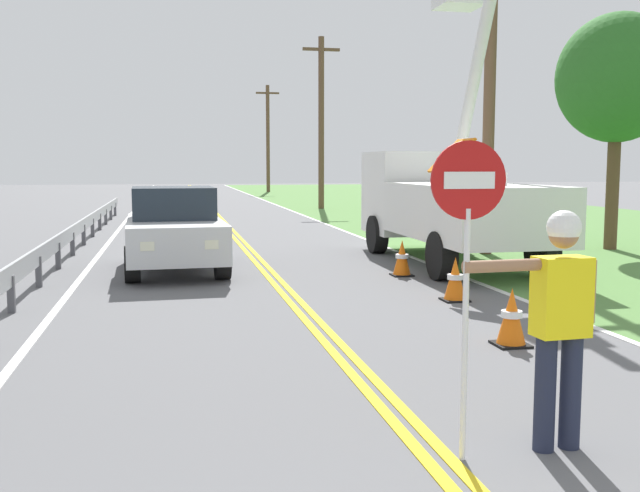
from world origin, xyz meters
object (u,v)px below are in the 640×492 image
at_px(utility_pole_near, 490,79).
at_px(traffic_cone_lead, 512,318).
at_px(flagger_worker, 559,314).
at_px(stop_sign_paddle, 467,228).
at_px(utility_pole_mid, 321,120).
at_px(traffic_cone_tail, 402,259).
at_px(traffic_cone_mid, 455,280).
at_px(utility_bucket_truck, 445,197).
at_px(utility_pole_far, 268,137).
at_px(oncoming_sedan_nearest, 174,230).
at_px(roadside_tree_verge, 617,79).

relative_size(utility_pole_near, traffic_cone_lead, 11.36).
bearing_deg(flagger_worker, utility_pole_near, 68.11).
xyz_separation_m(stop_sign_paddle, utility_pole_mid, (5.14, 30.08, 2.58)).
bearing_deg(utility_pole_mid, traffic_cone_tail, -97.49).
bearing_deg(flagger_worker, utility_pole_mid, 81.72).
height_order(stop_sign_paddle, traffic_cone_lead, stop_sign_paddle).
relative_size(flagger_worker, stop_sign_paddle, 0.78).
bearing_deg(traffic_cone_mid, traffic_cone_tail, 90.30).
height_order(utility_bucket_truck, utility_pole_far, utility_pole_far).
height_order(utility_bucket_truck, traffic_cone_mid, utility_bucket_truck).
height_order(stop_sign_paddle, traffic_cone_mid, stop_sign_paddle).
relative_size(flagger_worker, utility_pole_near, 0.23).
bearing_deg(stop_sign_paddle, traffic_cone_tail, 74.93).
xyz_separation_m(flagger_worker, oncoming_sedan_nearest, (-2.78, 10.10, -0.21)).
distance_m(utility_pole_near, utility_pole_far, 40.41).
xyz_separation_m(oncoming_sedan_nearest, traffic_cone_mid, (4.34, -4.22, -0.50)).
bearing_deg(utility_pole_mid, roadside_tree_verge, -78.36).
distance_m(oncoming_sedan_nearest, traffic_cone_lead, 8.09).
xyz_separation_m(utility_pole_near, utility_pole_mid, (-0.25, 18.53, 0.13)).
bearing_deg(stop_sign_paddle, traffic_cone_mid, 68.52).
bearing_deg(oncoming_sedan_nearest, flagger_worker, -74.62).
distance_m(traffic_cone_lead, traffic_cone_mid, 2.88).
bearing_deg(traffic_cone_tail, flagger_worker, -100.25).
bearing_deg(oncoming_sedan_nearest, traffic_cone_lead, -61.10).
distance_m(utility_bucket_truck, utility_pole_far, 41.63).
xyz_separation_m(utility_pole_mid, traffic_cone_tail, (-2.82, -21.48, -3.96)).
bearing_deg(roadside_tree_verge, utility_pole_far, 94.96).
height_order(stop_sign_paddle, utility_bucket_truck, utility_bucket_truck).
height_order(traffic_cone_mid, roadside_tree_verge, roadside_tree_verge).
relative_size(utility_bucket_truck, utility_pole_near, 0.86).
bearing_deg(flagger_worker, oncoming_sedan_nearest, 105.38).
distance_m(traffic_cone_lead, traffic_cone_tail, 5.55).
relative_size(flagger_worker, utility_pole_mid, 0.22).
xyz_separation_m(utility_pole_mid, utility_pole_far, (0.28, 21.88, -0.00)).
bearing_deg(stop_sign_paddle, utility_pole_far, 84.05).
bearing_deg(utility_bucket_truck, oncoming_sedan_nearest, -176.97).
xyz_separation_m(utility_bucket_truck, roadside_tree_verge, (5.02, 1.34, 2.83)).
bearing_deg(utility_pole_near, utility_bucket_truck, -143.93).
bearing_deg(utility_pole_mid, flagger_worker, -98.28).
relative_size(utility_pole_mid, traffic_cone_lead, 11.74).
xyz_separation_m(utility_bucket_truck, utility_pole_near, (1.50, 1.09, 2.72)).
bearing_deg(traffic_cone_mid, utility_bucket_truck, 71.03).
relative_size(utility_pole_mid, utility_pole_far, 1.00).
bearing_deg(traffic_cone_mid, flagger_worker, -104.88).
relative_size(utility_pole_near, utility_pole_mid, 0.97).
relative_size(stop_sign_paddle, utility_pole_near, 0.29).
distance_m(utility_bucket_truck, oncoming_sedan_nearest, 5.94).
relative_size(oncoming_sedan_nearest, utility_pole_far, 0.51).
distance_m(traffic_cone_tail, roadside_tree_verge, 8.31).
xyz_separation_m(utility_bucket_truck, traffic_cone_tail, (-1.57, -1.85, -1.10)).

